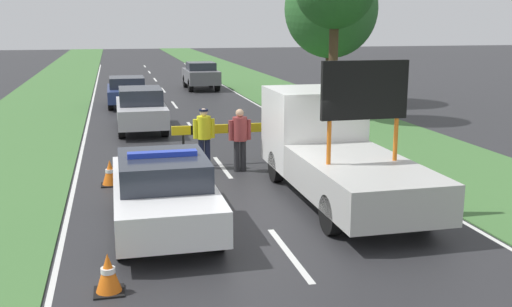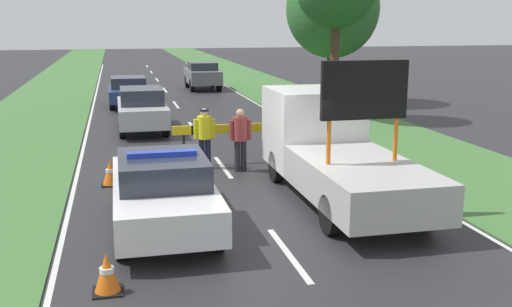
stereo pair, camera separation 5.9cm
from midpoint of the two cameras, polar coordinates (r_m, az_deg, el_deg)
The scene contains 15 objects.
ground_plane at distance 13.02m, azimuth -0.08°, elevation -5.55°, with size 160.00×160.00×0.00m, color #28282B.
lane_markings at distance 27.34m, azimuth -7.29°, elevation 3.92°, with size 8.04×64.14×0.01m.
grass_verge_left at distance 32.49m, azimuth -19.55°, elevation 4.67°, with size 4.56×120.00×0.03m.
grass_verge_right at distance 33.58m, azimuth 2.60°, elevation 5.61°, with size 4.56×120.00×0.03m.
police_car at distance 11.95m, azimuth -8.98°, elevation -3.51°, with size 1.91×4.72×1.59m.
work_truck at distance 14.14m, azimuth 7.12°, elevation 0.51°, with size 2.16×6.35×3.27m.
road_barrier at distance 17.18m, azimuth -2.79°, elevation 2.16°, with size 3.22×0.08×1.15m.
police_officer at distance 16.65m, azimuth -5.07°, elevation 1.97°, with size 0.61×0.39×1.69m.
pedestrian_civilian at distance 16.25m, azimuth -1.65°, elevation 1.78°, with size 0.62×0.39×1.73m.
traffic_cone_near_police at distance 9.48m, azimuth -14.08°, elevation -11.01°, with size 0.46×0.46×0.63m.
traffic_cone_centre_front at distance 15.43m, azimuth -13.83°, elevation -1.80°, with size 0.47×0.47×0.65m.
queued_car_sedan_silver at distance 22.83m, azimuth -10.99°, elevation 4.19°, with size 1.74×4.46×1.62m.
queued_car_hatch_blue at distance 29.73m, azimuth -12.23°, elevation 5.84°, with size 1.84×4.07×1.42m.
queued_car_suv_grey at distance 36.53m, azimuth -5.32°, elevation 7.46°, with size 1.82×3.97×1.63m.
roadside_tree_near_left at distance 30.16m, azimuth 7.10°, elevation 13.49°, with size 4.54×4.54×7.01m.
Camera 1 is at (-2.88, -12.04, 4.03)m, focal length 42.00 mm.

